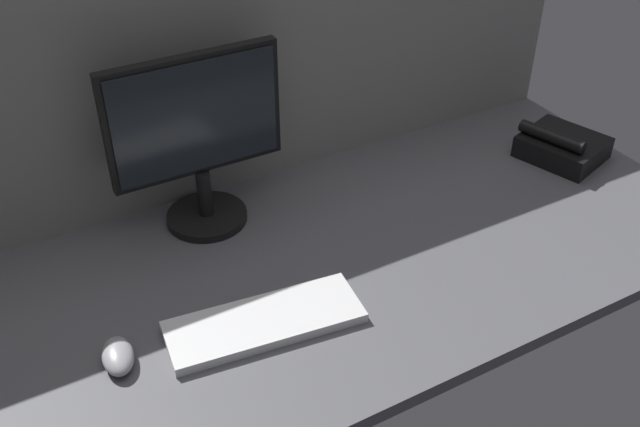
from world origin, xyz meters
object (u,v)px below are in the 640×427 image
(keyboard, at_px, (265,322))
(monitor, at_px, (197,136))
(mouse, at_px, (118,356))
(desk_phone, at_px, (561,146))

(keyboard, bearing_deg, monitor, 91.93)
(mouse, bearing_deg, desk_phone, 16.26)
(keyboard, relative_size, mouse, 3.85)
(monitor, bearing_deg, mouse, -132.15)
(monitor, height_order, keyboard, monitor)
(keyboard, distance_m, desk_phone, 0.94)
(mouse, height_order, desk_phone, desk_phone)
(keyboard, height_order, mouse, mouse)
(monitor, relative_size, desk_phone, 1.70)
(monitor, bearing_deg, desk_phone, -12.24)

